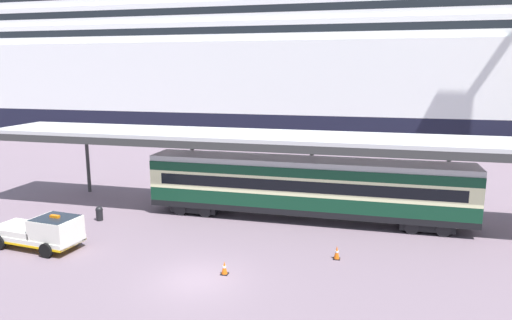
% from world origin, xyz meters
% --- Properties ---
extents(ground_plane, '(400.00, 400.00, 0.00)m').
position_xyz_m(ground_plane, '(0.00, 0.00, 0.00)').
color(ground_plane, slate).
extents(cruise_ship, '(133.17, 24.31, 38.70)m').
position_xyz_m(cruise_ship, '(-9.95, 51.54, 13.16)').
color(cruise_ship, black).
rests_on(cruise_ship, ground).
extents(platform_canopy, '(45.23, 5.40, 5.58)m').
position_xyz_m(platform_canopy, '(3.73, 10.49, 5.35)').
color(platform_canopy, beige).
rests_on(platform_canopy, ground).
extents(train_carriage, '(20.90, 2.81, 4.11)m').
position_xyz_m(train_carriage, '(3.73, 10.08, 2.30)').
color(train_carriage, black).
rests_on(train_carriage, ground).
extents(service_truck, '(5.38, 2.67, 2.02)m').
position_xyz_m(service_truck, '(-9.72, 1.63, 0.99)').
color(service_truck, silver).
rests_on(service_truck, ground).
extents(traffic_cone_near, '(0.36, 0.36, 0.73)m').
position_xyz_m(traffic_cone_near, '(6.25, 4.07, 0.36)').
color(traffic_cone_near, black).
rests_on(traffic_cone_near, ground).
extents(traffic_cone_mid, '(0.36, 0.36, 0.67)m').
position_xyz_m(traffic_cone_mid, '(1.09, 0.89, 0.33)').
color(traffic_cone_mid, black).
rests_on(traffic_cone_mid, ground).
extents(quay_bollard, '(0.48, 0.48, 0.96)m').
position_xyz_m(quay_bollard, '(-9.45, 6.64, 0.52)').
color(quay_bollard, black).
rests_on(quay_bollard, ground).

